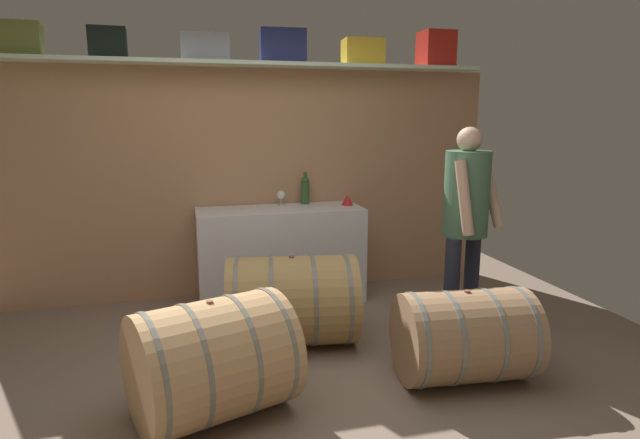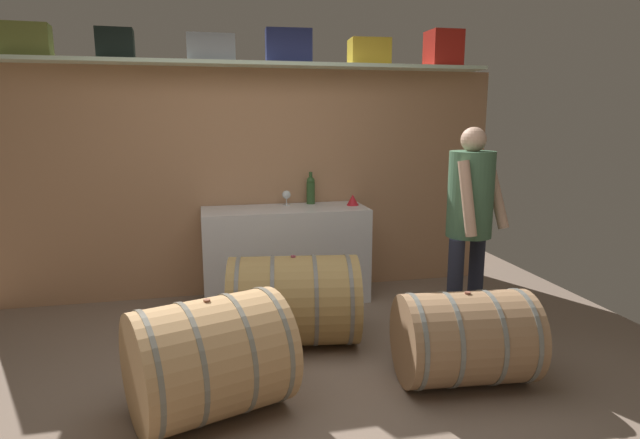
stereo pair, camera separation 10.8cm
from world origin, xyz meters
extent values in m
cube|color=#7F6B5B|center=(0.00, 0.52, -0.01)|extent=(5.86, 7.40, 0.02)
cube|color=tan|center=(0.00, 2.10, 1.03)|extent=(4.66, 0.10, 2.07)
cube|color=silver|center=(0.00, 1.95, 2.08)|extent=(4.28, 0.40, 0.03)
cube|color=olive|center=(-1.77, 1.95, 2.23)|extent=(0.40, 0.23, 0.26)
cube|color=black|center=(-1.10, 1.95, 2.22)|extent=(0.30, 0.24, 0.24)
cube|color=gray|center=(-0.34, 1.95, 2.21)|extent=(0.40, 0.25, 0.22)
cube|color=navy|center=(0.33, 1.95, 2.24)|extent=(0.41, 0.22, 0.29)
cube|color=yellow|center=(1.06, 1.95, 2.21)|extent=(0.37, 0.28, 0.23)
cube|color=red|center=(1.79, 1.95, 2.26)|extent=(0.29, 0.28, 0.32)
cube|color=white|center=(0.25, 1.77, 0.42)|extent=(1.46, 0.54, 0.84)
cylinder|color=#33572C|center=(0.52, 1.95, 0.95)|extent=(0.08, 0.08, 0.20)
sphere|color=#33572C|center=(0.52, 1.95, 1.06)|extent=(0.08, 0.08, 0.08)
cylinder|color=#33572C|center=(0.52, 1.95, 1.11)|extent=(0.03, 0.03, 0.07)
cylinder|color=white|center=(0.29, 1.93, 0.85)|extent=(0.08, 0.08, 0.00)
cylinder|color=white|center=(0.29, 1.93, 0.88)|extent=(0.01, 0.01, 0.06)
sphere|color=white|center=(0.29, 1.93, 0.94)|extent=(0.08, 0.08, 0.08)
sphere|color=maroon|center=(0.29, 1.93, 0.93)|extent=(0.05, 0.05, 0.05)
cone|color=red|center=(0.88, 1.79, 0.89)|extent=(0.11, 0.11, 0.10)
cylinder|color=tan|center=(0.16, 0.82, 0.33)|extent=(1.01, 0.78, 0.65)
cylinder|color=slate|center=(-0.23, 0.88, 0.33)|extent=(0.13, 0.66, 0.66)
cylinder|color=slate|center=(0.01, 0.84, 0.33)|extent=(0.13, 0.66, 0.66)
cylinder|color=slate|center=(0.30, 0.80, 0.33)|extent=(0.13, 0.66, 0.66)
cylinder|color=slate|center=(0.54, 0.76, 0.33)|extent=(0.13, 0.66, 0.66)
cylinder|color=#984053|center=(0.16, 0.82, 0.66)|extent=(0.04, 0.04, 0.01)
cylinder|color=#9E7753|center=(1.10, 0.02, 0.29)|extent=(0.86, 0.65, 0.57)
cylinder|color=slate|center=(0.76, 0.05, 0.29)|extent=(0.08, 0.59, 0.59)
cylinder|color=slate|center=(0.97, 0.03, 0.29)|extent=(0.08, 0.59, 0.59)
cylinder|color=slate|center=(1.22, 0.01, 0.29)|extent=(0.08, 0.59, 0.59)
cylinder|color=slate|center=(1.43, -0.01, 0.29)|extent=(0.08, 0.59, 0.59)
cylinder|color=brown|center=(1.10, 0.02, 0.59)|extent=(0.04, 0.04, 0.01)
cylinder|color=tan|center=(-0.46, 0.00, 0.34)|extent=(0.99, 0.89, 0.66)
cylinder|color=slate|center=(-0.78, -0.11, 0.34)|extent=(0.24, 0.64, 0.67)
cylinder|color=slate|center=(-0.58, -0.04, 0.34)|extent=(0.24, 0.64, 0.67)
cylinder|color=slate|center=(-0.33, 0.05, 0.34)|extent=(0.24, 0.64, 0.67)
cylinder|color=slate|center=(-0.13, 0.12, 0.34)|extent=(0.24, 0.64, 0.67)
cylinder|color=#97583F|center=(-0.46, 0.00, 0.67)|extent=(0.04, 0.04, 0.01)
cylinder|color=#272C3F|center=(1.34, 0.65, 0.38)|extent=(0.12, 0.12, 0.76)
cylinder|color=#272C3F|center=(1.59, 0.79, 0.38)|extent=(0.12, 0.12, 0.76)
cylinder|color=#456E4F|center=(1.46, 0.72, 1.08)|extent=(0.33, 0.33, 0.63)
sphere|color=#D4A68B|center=(1.46, 0.72, 1.48)|extent=(0.18, 0.18, 0.18)
cylinder|color=#D4A68B|center=(1.34, 0.54, 1.08)|extent=(0.15, 0.19, 0.54)
cylinder|color=#D4A68B|center=(1.68, 0.73, 1.08)|extent=(0.19, 0.25, 0.53)
camera|label=1|loc=(-0.56, -2.70, 1.64)|focal=29.20mm
camera|label=2|loc=(-0.45, -2.72, 1.64)|focal=29.20mm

